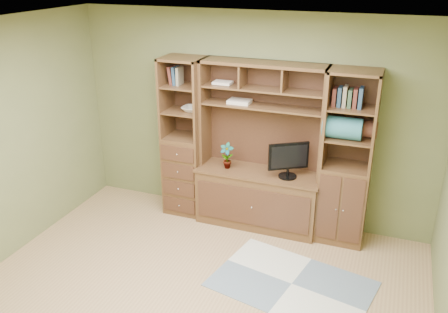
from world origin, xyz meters
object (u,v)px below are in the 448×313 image
at_px(right_tower, 347,160).
at_px(monitor, 289,154).
at_px(left_tower, 185,138).
at_px(center_hutch, 259,149).

relative_size(right_tower, monitor, 3.43).
height_order(left_tower, monitor, left_tower).
height_order(center_hutch, right_tower, same).
bearing_deg(monitor, right_tower, -26.12).
bearing_deg(monitor, center_hutch, 141.94).
bearing_deg(center_hutch, monitor, -5.43).
bearing_deg(right_tower, center_hutch, -177.77).
relative_size(left_tower, monitor, 3.43).
bearing_deg(right_tower, monitor, -173.48).
xyz_separation_m(center_hutch, monitor, (0.37, -0.03, 0.00)).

